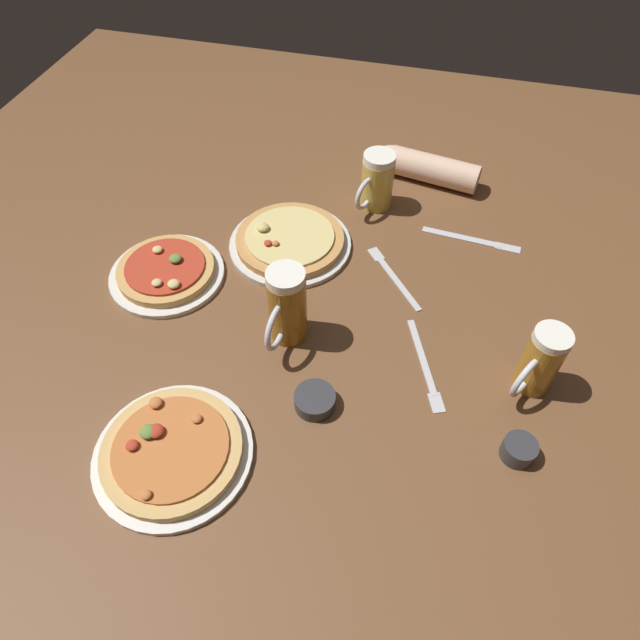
{
  "coord_description": "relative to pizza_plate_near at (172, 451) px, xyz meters",
  "views": [
    {
      "loc": [
        0.19,
        -0.72,
        0.93
      ],
      "look_at": [
        0.0,
        0.0,
        0.02
      ],
      "focal_mm": 31.16,
      "sensor_mm": 36.0,
      "label": 1
    }
  ],
  "objects": [
    {
      "name": "ground_plane",
      "position": [
        0.18,
        0.36,
        -0.03
      ],
      "size": [
        2.4,
        2.4,
        0.03
      ],
      "primitive_type": "cube",
      "color": "brown"
    },
    {
      "name": "diner_arm",
      "position": [
        0.31,
        0.93,
        0.02
      ],
      "size": [
        0.29,
        0.12,
        0.08
      ],
      "color": "beige",
      "rests_on": "ground_plane"
    },
    {
      "name": "knife_right",
      "position": [
        0.47,
        0.71,
        -0.01
      ],
      "size": [
        0.24,
        0.04,
        0.01
      ],
      "color": "silver",
      "rests_on": "ground_plane"
    },
    {
      "name": "ramekin_sauce",
      "position": [
        0.22,
        0.17,
        -0.0
      ],
      "size": [
        0.08,
        0.08,
        0.03
      ],
      "primitive_type": "cylinder",
      "color": "#333338",
      "rests_on": "ground_plane"
    },
    {
      "name": "ramekin_butter",
      "position": [
        0.6,
        0.16,
        0.0
      ],
      "size": [
        0.06,
        0.06,
        0.04
      ],
      "primitive_type": "cylinder",
      "color": "#333338",
      "rests_on": "ground_plane"
    },
    {
      "name": "pizza_plate_side",
      "position": [
        -0.2,
        0.41,
        -0.0
      ],
      "size": [
        0.26,
        0.26,
        0.05
      ],
      "color": "silver",
      "rests_on": "ground_plane"
    },
    {
      "name": "pizza_plate_near",
      "position": [
        0.0,
        0.0,
        0.0
      ],
      "size": [
        0.29,
        0.29,
        0.05
      ],
      "color": "silver",
      "rests_on": "ground_plane"
    },
    {
      "name": "beer_mug_pale",
      "position": [
        0.61,
        0.32,
        0.06
      ],
      "size": [
        0.09,
        0.12,
        0.16
      ],
      "color": "#B27A23",
      "rests_on": "ground_plane"
    },
    {
      "name": "fork_spare",
      "position": [
        0.31,
        0.54,
        -0.01
      ],
      "size": [
        0.16,
        0.18,
        0.01
      ],
      "color": "silver",
      "rests_on": "ground_plane"
    },
    {
      "name": "beer_mug_dark",
      "position": [
        0.21,
        0.79,
        0.06
      ],
      "size": [
        0.08,
        0.13,
        0.15
      ],
      "color": "gold",
      "rests_on": "ground_plane"
    },
    {
      "name": "pizza_plate_far",
      "position": [
        0.05,
        0.58,
        -0.0
      ],
      "size": [
        0.3,
        0.3,
        0.05
      ],
      "color": "silver",
      "rests_on": "ground_plane"
    },
    {
      "name": "beer_mug_amber",
      "position": [
        0.12,
        0.32,
        0.07
      ],
      "size": [
        0.08,
        0.14,
        0.18
      ],
      "color": "#9E6619",
      "rests_on": "ground_plane"
    },
    {
      "name": "fork_left",
      "position": [
        0.41,
        0.31,
        -0.01
      ],
      "size": [
        0.11,
        0.22,
        0.01
      ],
      "color": "silver",
      "rests_on": "ground_plane"
    }
  ]
}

